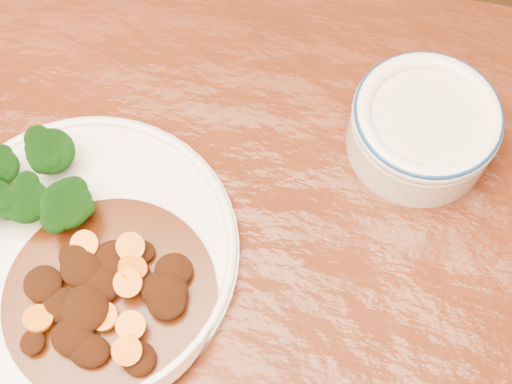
# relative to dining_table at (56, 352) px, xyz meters

# --- Properties ---
(dining_table) EXTENTS (1.55, 0.99, 0.75)m
(dining_table) POSITION_rel_dining_table_xyz_m (0.00, 0.00, 0.00)
(dining_table) COLOR #56210F
(dining_table) RESTS_ON ground
(dinner_plate) EXTENTS (0.28, 0.28, 0.02)m
(dinner_plate) POSITION_rel_dining_table_xyz_m (0.03, 0.08, 0.09)
(dinner_plate) COLOR silver
(dinner_plate) RESTS_ON dining_table
(broccoli_florets) EXTENTS (0.12, 0.10, 0.05)m
(broccoli_florets) POSITION_rel_dining_table_xyz_m (-0.02, 0.12, 0.12)
(broccoli_florets) COLOR #6CA354
(broccoli_florets) RESTS_ON dinner_plate
(mince_stew) EXTENTS (0.19, 0.19, 0.03)m
(mince_stew) POSITION_rel_dining_table_xyz_m (0.06, 0.04, 0.10)
(mince_stew) COLOR #471707
(mince_stew) RESTS_ON dinner_plate
(dip_bowl) EXTENTS (0.14, 0.14, 0.06)m
(dip_bowl) POSITION_rel_dining_table_xyz_m (0.31, 0.24, 0.11)
(dip_bowl) COLOR white
(dip_bowl) RESTS_ON dining_table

